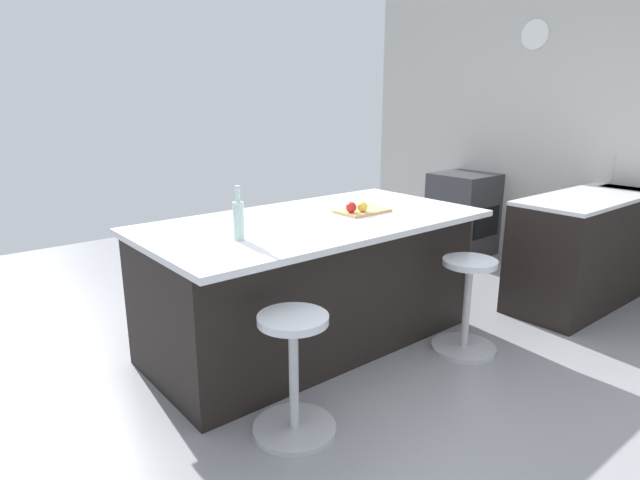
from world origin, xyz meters
The scene contains 11 objects.
ground_plane centered at (0.00, 0.00, 0.00)m, with size 8.15×8.15×0.00m, color gray.
interior_partition_left centered at (-3.13, 0.00, 1.46)m, with size 0.15×5.01×2.93m.
sink_cabinet centered at (-2.79, 0.58, 0.46)m, with size 2.37×0.60×1.20m.
oven_range centered at (-2.78, -0.95, 0.44)m, with size 0.60×0.61×0.89m.
kitchen_island centered at (-0.11, -0.26, 0.46)m, with size 2.31×1.20×0.91m.
stool_by_window centered at (-0.84, 0.51, 0.31)m, with size 0.44×0.44×0.65m.
stool_middle centered at (0.62, 0.51, 0.31)m, with size 0.44×0.44×0.65m.
cutting_board centered at (-0.49, -0.16, 0.92)m, with size 0.36×0.24×0.02m, color tan.
apple_yellow centered at (-0.44, -0.11, 0.96)m, with size 0.07×0.07×0.07m, color gold.
apple_red centered at (-0.36, -0.14, 0.97)m, with size 0.07×0.07×0.07m, color red.
water_bottle centered at (0.56, -0.07, 1.03)m, with size 0.06×0.06×0.31m.
Camera 1 is at (2.07, 2.49, 1.71)m, focal length 29.96 mm.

